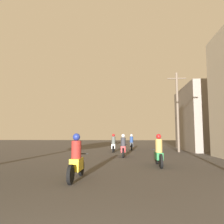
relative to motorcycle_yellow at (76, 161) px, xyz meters
The scene contains 7 objects.
motorcycle_yellow is the anchor object (origin of this frame).
motorcycle_green 4.53m from the motorcycle_yellow, 46.84° to the left, with size 0.60×2.02×1.49m.
motorcycle_red 7.68m from the motorcycle_yellow, 80.00° to the left, with size 0.60×1.88×1.50m.
motorcycle_white 11.56m from the motorcycle_yellow, 87.97° to the left, with size 0.60×2.02×1.53m.
motorcycle_black 14.18m from the motorcycle_yellow, 82.04° to the left, with size 0.60×2.01×1.52m.
building_right_far 17.22m from the motorcycle_yellow, 56.25° to the left, with size 5.16×7.19×5.97m.
utility_pole_far 13.57m from the motorcycle_yellow, 63.51° to the left, with size 1.60×0.20×6.84m.
Camera 1 is at (0.84, -0.99, 1.44)m, focal length 35.00 mm.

